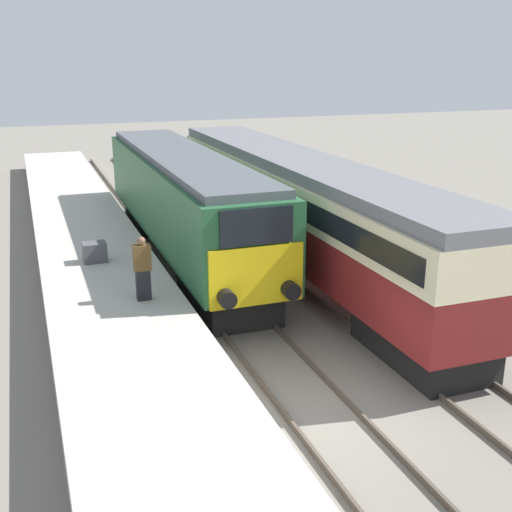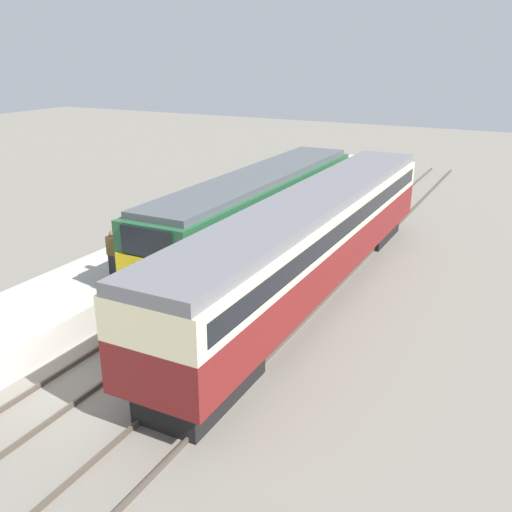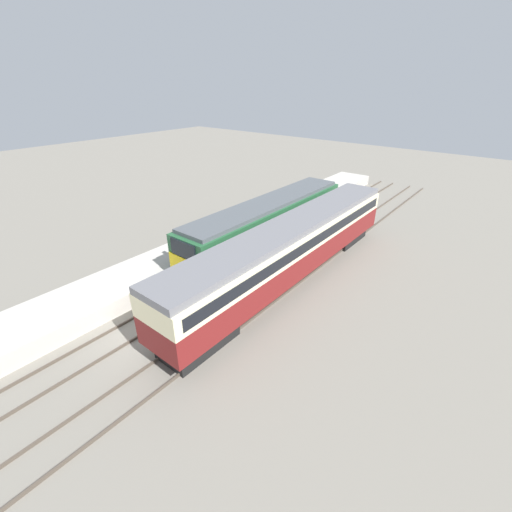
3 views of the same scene
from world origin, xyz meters
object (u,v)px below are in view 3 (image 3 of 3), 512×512
person_on_platform (175,248)px  luggage_crate (209,234)px  locomotive (268,224)px  passenger_carriage (291,246)px

person_on_platform → luggage_crate: size_ratio=2.42×
locomotive → luggage_crate: locomotive is taller
passenger_carriage → person_on_platform: (-6.00, -3.86, -0.51)m
locomotive → passenger_carriage: passenger_carriage is taller
passenger_carriage → luggage_crate: size_ratio=27.84×
locomotive → person_on_platform: 6.67m
locomotive → luggage_crate: 4.28m
locomotive → person_on_platform: bearing=-113.0°
passenger_carriage → person_on_platform: bearing=-147.3°
passenger_carriage → person_on_platform: passenger_carriage is taller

